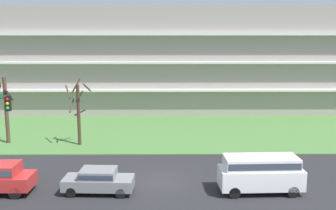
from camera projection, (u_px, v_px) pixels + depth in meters
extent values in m
plane|color=#232326|center=(159.00, 181.00, 26.95)|extent=(160.00, 160.00, 0.00)
cube|color=#477238|center=(161.00, 132.00, 40.74)|extent=(80.00, 16.00, 0.08)
cube|color=#9E938C|center=(162.00, 60.00, 52.40)|extent=(51.37, 10.01, 13.39)
cube|color=silver|center=(161.00, 90.00, 47.60)|extent=(49.31, 0.90, 0.24)
cube|color=silver|center=(161.00, 63.00, 47.03)|extent=(49.31, 0.90, 0.24)
cube|color=silver|center=(161.00, 34.00, 46.45)|extent=(49.31, 0.90, 0.24)
cylinder|color=#4C3828|center=(6.00, 111.00, 35.89)|extent=(0.35, 0.35, 6.20)
cylinder|color=#4C3828|center=(9.00, 94.00, 35.57)|extent=(0.28, 0.81, 0.82)
cylinder|color=#4C3828|center=(9.00, 105.00, 35.99)|extent=(0.59, 0.63, 0.76)
cylinder|color=#4C3828|center=(7.00, 93.00, 35.48)|extent=(0.43, 0.62, 0.79)
cylinder|color=#4C3828|center=(11.00, 96.00, 35.68)|extent=(0.19, 1.05, 0.97)
cylinder|color=#423023|center=(79.00, 115.00, 35.31)|extent=(0.30, 0.30, 5.60)
cylinder|color=#423023|center=(87.00, 88.00, 34.75)|extent=(0.40, 1.81, 0.95)
cylinder|color=#423023|center=(68.00, 92.00, 34.59)|extent=(0.84, 1.69, 1.05)
cylinder|color=#423023|center=(79.00, 96.00, 35.35)|extent=(0.80, 0.27, 1.08)
cylinder|color=#423023|center=(72.00, 105.00, 35.21)|extent=(0.25, 1.31, 1.14)
cylinder|color=#423023|center=(80.00, 112.00, 35.79)|extent=(1.10, 0.19, 0.68)
cylinder|color=#423023|center=(76.00, 86.00, 35.18)|extent=(0.83, 0.62, 1.30)
cube|color=#B22828|center=(4.00, 169.00, 24.61)|extent=(1.83, 1.87, 0.70)
cube|color=#2D3847|center=(4.00, 169.00, 24.61)|extent=(1.79, 1.91, 0.38)
cylinder|color=black|center=(26.00, 182.00, 25.69)|extent=(0.80, 0.23, 0.80)
cylinder|color=black|center=(15.00, 193.00, 23.94)|extent=(0.80, 0.23, 0.80)
cube|color=slate|center=(99.00, 183.00, 24.84)|extent=(4.49, 2.02, 0.70)
cube|color=slate|center=(98.00, 173.00, 24.73)|extent=(2.28, 1.77, 0.55)
cube|color=#2D3847|center=(98.00, 173.00, 24.73)|extent=(2.24, 1.80, 0.30)
cylinder|color=black|center=(125.00, 184.00, 25.61)|extent=(0.65, 0.25, 0.64)
cylinder|color=black|center=(121.00, 193.00, 24.06)|extent=(0.65, 0.25, 0.64)
cylinder|color=black|center=(78.00, 183.00, 25.74)|extent=(0.65, 0.25, 0.64)
cylinder|color=black|center=(71.00, 192.00, 24.19)|extent=(0.65, 0.25, 0.64)
cube|color=white|center=(260.00, 177.00, 24.87)|extent=(5.26, 2.17, 1.25)
cube|color=white|center=(261.00, 162.00, 24.69)|extent=(4.66, 1.99, 0.75)
cube|color=#2D3847|center=(261.00, 162.00, 24.69)|extent=(4.57, 2.03, 0.41)
cylinder|color=black|center=(284.00, 181.00, 25.92)|extent=(0.73, 0.24, 0.72)
cylinder|color=black|center=(293.00, 192.00, 24.17)|extent=(0.73, 0.24, 0.72)
cylinder|color=black|center=(229.00, 182.00, 25.78)|extent=(0.73, 0.24, 0.72)
cylinder|color=black|center=(235.00, 193.00, 24.03)|extent=(0.73, 0.24, 0.72)
cube|color=black|center=(8.00, 104.00, 23.77)|extent=(0.28, 0.28, 0.90)
sphere|color=red|center=(7.00, 99.00, 23.57)|extent=(0.20, 0.20, 0.20)
sphere|color=#F2A519|center=(7.00, 104.00, 23.62)|extent=(0.20, 0.20, 0.20)
sphere|color=green|center=(8.00, 108.00, 23.67)|extent=(0.20, 0.20, 0.20)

